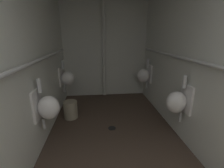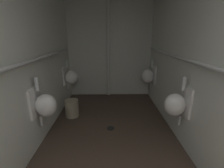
# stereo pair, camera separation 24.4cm
# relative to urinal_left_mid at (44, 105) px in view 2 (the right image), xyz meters

# --- Properties ---
(floor) EXTENTS (2.33, 4.48, 0.08)m
(floor) POSITION_rel_urinal_left_mid_xyz_m (0.96, -0.02, -0.72)
(floor) COLOR #47382D
(floor) RESTS_ON ground
(wall_left) EXTENTS (0.06, 4.48, 2.64)m
(wall_left) POSITION_rel_urinal_left_mid_xyz_m (-0.18, -0.02, 0.64)
(wall_left) COLOR silver
(wall_left) RESTS_ON ground
(wall_right) EXTENTS (0.06, 4.48, 2.64)m
(wall_right) POSITION_rel_urinal_left_mid_xyz_m (2.10, -0.02, 0.64)
(wall_right) COLOR silver
(wall_right) RESTS_ON ground
(wall_back) EXTENTS (2.33, 0.06, 2.64)m
(wall_back) POSITION_rel_urinal_left_mid_xyz_m (0.96, 2.19, 0.64)
(wall_back) COLOR silver
(wall_back) RESTS_ON ground
(urinal_left_mid) EXTENTS (0.32, 0.30, 0.76)m
(urinal_left_mid) POSITION_rel_urinal_left_mid_xyz_m (0.00, 0.00, 0.00)
(urinal_left_mid) COLOR white
(urinal_left_far) EXTENTS (0.32, 0.30, 0.76)m
(urinal_left_far) POSITION_rel_urinal_left_mid_xyz_m (0.00, 1.59, 0.00)
(urinal_left_far) COLOR white
(urinal_right_mid) EXTENTS (0.32, 0.30, 0.76)m
(urinal_right_mid) POSITION_rel_urinal_left_mid_xyz_m (1.92, -0.01, 0.00)
(urinal_right_mid) COLOR white
(urinal_right_far) EXTENTS (0.32, 0.30, 0.76)m
(urinal_right_far) POSITION_rel_urinal_left_mid_xyz_m (1.92, 1.65, 0.00)
(urinal_right_far) COLOR white
(supply_pipe_left) EXTENTS (0.06, 3.68, 0.06)m
(supply_pipe_left) POSITION_rel_urinal_left_mid_xyz_m (-0.09, -0.02, 0.63)
(supply_pipe_left) COLOR #B2B2B2
(supply_pipe_right) EXTENTS (0.06, 3.74, 0.06)m
(supply_pipe_right) POSITION_rel_urinal_left_mid_xyz_m (2.01, 0.02, 0.63)
(supply_pipe_right) COLOR #B2B2B2
(standpipe_back_wall) EXTENTS (0.09, 0.09, 2.59)m
(standpipe_back_wall) POSITION_rel_urinal_left_mid_xyz_m (0.92, 2.08, 0.64)
(standpipe_back_wall) COLOR silver
(standpipe_back_wall) RESTS_ON ground
(floor_drain) EXTENTS (0.14, 0.14, 0.01)m
(floor_drain) POSITION_rel_urinal_left_mid_xyz_m (0.96, 0.42, -0.68)
(floor_drain) COLOR black
(floor_drain) RESTS_ON ground
(waste_bin) EXTENTS (0.28, 0.28, 0.36)m
(waste_bin) POSITION_rel_urinal_left_mid_xyz_m (0.15, 0.90, -0.50)
(waste_bin) COLOR #9E937A
(waste_bin) RESTS_ON ground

